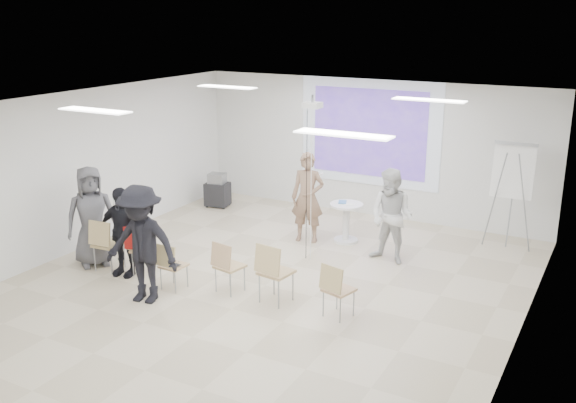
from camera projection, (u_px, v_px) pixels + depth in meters
The scene contains 30 objects.
floor at pixel (265, 288), 10.67m from camera, with size 8.00×9.00×0.10m, color beige.
ceiling at pixel (263, 102), 9.79m from camera, with size 8.00×9.00×0.10m, color white.
wall_back at pixel (370, 148), 14.06m from camera, with size 8.00×0.10×3.00m, color silver.
wall_left at pixel (79, 170), 12.08m from camera, with size 0.10×9.00×3.00m, color silver.
wall_right at pixel (531, 241), 8.37m from camera, with size 0.10×9.00×3.00m, color silver.
projection_halo at pixel (369, 133), 13.90m from camera, with size 3.20×0.01×2.30m, color silver.
projection_image at pixel (369, 133), 13.89m from camera, with size 2.60×0.01×1.90m, color #5634B2.
pedestal_table at pixel (346, 220), 12.57m from camera, with size 0.83×0.83×0.80m.
player_left at pixel (308, 192), 12.47m from camera, with size 0.74×0.50×2.02m, color #916F59.
player_right at pixel (392, 211), 11.41m from camera, with size 0.92×0.74×1.91m, color white.
controller_left at pixel (322, 174), 12.50m from camera, with size 0.04×0.11×0.04m, color white.
controller_right at pixel (388, 189), 11.61m from camera, with size 0.04×0.13×0.04m, color silver.
chair_far_left at pixel (105, 241), 11.10m from camera, with size 0.48×0.51×0.94m.
chair_left_mid at pixel (143, 246), 10.92m from camera, with size 0.53×0.55×0.91m.
chair_left_inner at pixel (171, 263), 10.36m from camera, with size 0.39×0.42×0.80m.
chair_center at pixel (226, 263), 10.24m from camera, with size 0.48×0.50×0.87m.
chair_right_inner at pixel (273, 269), 9.84m from camera, with size 0.52×0.55×0.99m.
chair_right_far at pixel (336, 286), 9.39m from camera, with size 0.49×0.51×0.85m.
red_jacket at pixel (136, 238), 10.76m from camera, with size 0.41×0.09×0.39m, color maroon.
laptop at pixel (174, 264), 10.45m from camera, with size 0.29×0.21×0.02m, color black.
audience_left at pixel (122, 225), 10.86m from camera, with size 1.04×0.63×1.79m, color black.
audience_mid at pixel (141, 237), 9.80m from camera, with size 1.38×0.75×2.13m, color black.
audience_outer at pixel (91, 211), 11.27m from camera, with size 0.99×0.65×2.02m, color #58575C.
flipchart_easel at pixel (513, 171), 11.90m from camera, with size 0.90×0.67×2.07m.
av_cart at pixel (218, 191), 14.90m from camera, with size 0.59×0.51×0.79m.
ceiling_projector at pixel (312, 113), 11.10m from camera, with size 0.30×0.25×3.00m.
fluor_panel_nw at pixel (227, 87), 12.41m from camera, with size 1.20×0.30×0.02m, color white.
fluor_panel_ne at pixel (429, 100), 10.58m from camera, with size 1.20×0.30×0.02m, color white.
fluor_panel_sw at pixel (95, 110), 9.46m from camera, with size 1.20×0.30×0.02m, color white.
fluor_panel_se at pixel (343, 134), 7.63m from camera, with size 1.20×0.30×0.02m, color white.
Camera 1 is at (5.02, -8.44, 4.37)m, focal length 40.00 mm.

